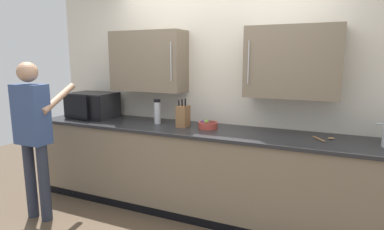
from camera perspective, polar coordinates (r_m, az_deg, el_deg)
The scene contains 8 objects.
back_wall_tiled at distance 3.64m, azimuth 4.69°, elevation 5.82°, with size 4.40×0.44×2.66m.
counter_unit at distance 3.52m, azimuth 2.59°, elevation -10.02°, with size 4.08×0.70×0.94m.
microwave_oven at distance 4.23m, azimuth -17.57°, elevation 1.71°, with size 0.56×0.45×0.31m.
wooden_spoon at distance 3.22m, azimuth 22.77°, elevation -3.88°, with size 0.20×0.19×0.02m.
knife_block at distance 3.49m, azimuth -1.60°, elevation -0.20°, with size 0.11×0.15×0.32m.
fruit_bowl at distance 3.41m, azimuth 2.87°, elevation -1.74°, with size 0.21×0.21×0.10m.
thermos_flask at distance 3.67m, azimuth -6.21°, elevation 0.64°, with size 0.08×0.08×0.28m.
person_figure at distance 3.63m, azimuth -26.50°, elevation -2.05°, with size 0.44×0.67×1.65m.
Camera 1 is at (1.21, -2.44, 1.69)m, focal length 29.86 mm.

